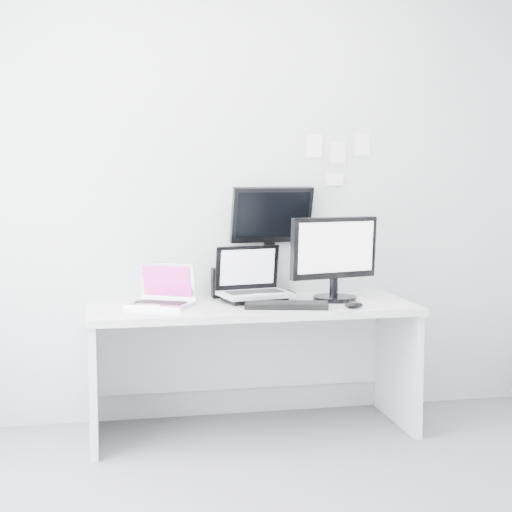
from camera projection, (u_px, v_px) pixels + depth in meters
name	position (u px, v px, depth m)	size (l,w,h in m)	color
back_wall	(241.00, 191.00, 4.55)	(3.60, 3.60, 0.00)	silver
desk	(252.00, 368.00, 4.31)	(1.80, 0.70, 0.73)	silver
macbook	(160.00, 284.00, 4.17)	(0.33, 0.25, 0.25)	silver
speaker	(219.00, 283.00, 4.50)	(0.09, 0.09, 0.17)	black
dell_laptop	(256.00, 274.00, 4.33)	(0.39, 0.30, 0.32)	#AEB1B6
rear_monitor	(271.00, 239.00, 4.58)	(0.49, 0.18, 0.67)	black
samsung_monitor	(335.00, 257.00, 4.37)	(0.54, 0.25, 0.50)	black
keyboard	(287.00, 305.00, 4.14)	(0.45, 0.16, 0.03)	black
mouse	(354.00, 305.00, 4.13)	(0.10, 0.07, 0.03)	black
wall_note_0	(314.00, 146.00, 4.61)	(0.10, 0.00, 0.14)	white
wall_note_1	(338.00, 153.00, 4.64)	(0.09, 0.00, 0.13)	white
wall_note_2	(362.00, 145.00, 4.66)	(0.10, 0.00, 0.14)	white
wall_note_3	(335.00, 179.00, 4.65)	(0.11, 0.00, 0.08)	white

